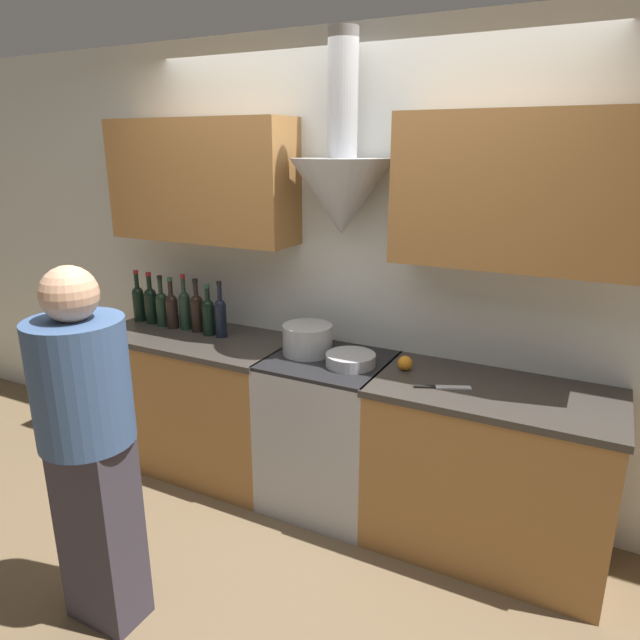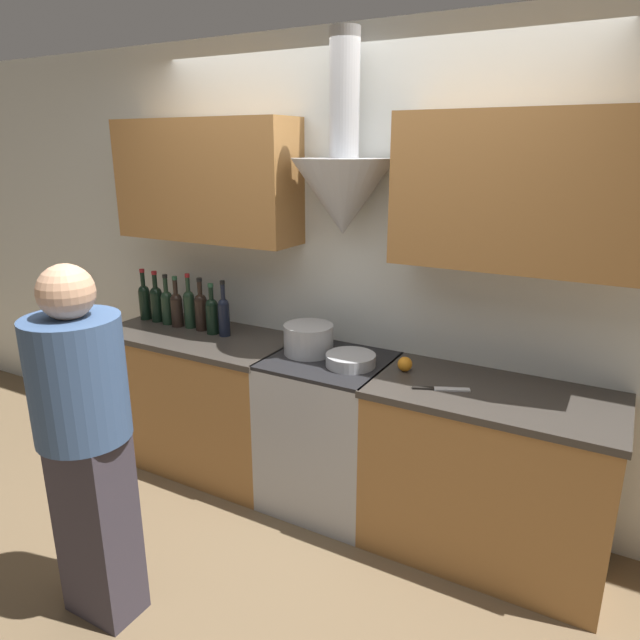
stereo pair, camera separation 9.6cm
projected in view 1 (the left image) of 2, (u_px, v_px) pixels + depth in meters
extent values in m
plane|color=brown|center=(299.00, 533.00, 3.07)|extent=(12.00, 12.00, 0.00)
cube|color=silver|center=(354.00, 273.00, 3.27)|extent=(8.40, 0.06, 2.60)
cone|color=#A8AAAF|center=(342.00, 197.00, 2.98)|extent=(0.55, 0.55, 0.39)
cylinder|color=#A8AAAF|center=(343.00, 94.00, 2.84)|extent=(0.15, 0.15, 0.61)
cube|color=#9E6B38|center=(202.00, 181.00, 3.37)|extent=(1.19, 0.32, 0.70)
cube|color=#9E6B38|center=(520.00, 191.00, 2.58)|extent=(1.14, 0.32, 0.70)
cube|color=#9E6B38|center=(200.00, 403.00, 3.64)|extent=(1.19, 0.60, 0.85)
cube|color=#38332D|center=(195.00, 338.00, 3.51)|extent=(1.21, 0.62, 0.03)
cube|color=#9E6B38|center=(487.00, 474.00, 2.85)|extent=(1.14, 0.60, 0.85)
cube|color=#38332D|center=(495.00, 393.00, 2.72)|extent=(1.16, 0.62, 0.03)
cube|color=#A8AAAF|center=(328.00, 433.00, 3.24)|extent=(0.64, 0.60, 0.86)
cube|color=black|center=(303.00, 463.00, 3.00)|extent=(0.45, 0.01, 0.39)
cube|color=black|center=(328.00, 361.00, 3.11)|extent=(0.64, 0.60, 0.02)
cube|color=#A8AAAF|center=(349.00, 356.00, 3.36)|extent=(0.64, 0.06, 0.10)
cylinder|color=black|center=(139.00, 306.00, 3.76)|extent=(0.07, 0.07, 0.20)
sphere|color=black|center=(138.00, 292.00, 3.74)|extent=(0.07, 0.07, 0.07)
cylinder|color=black|center=(137.00, 282.00, 3.71)|extent=(0.03, 0.03, 0.11)
cylinder|color=maroon|center=(136.00, 272.00, 3.70)|extent=(0.03, 0.03, 0.02)
cylinder|color=black|center=(151.00, 308.00, 3.72)|extent=(0.08, 0.08, 0.19)
sphere|color=black|center=(150.00, 294.00, 3.69)|extent=(0.08, 0.08, 0.08)
cylinder|color=black|center=(149.00, 284.00, 3.67)|extent=(0.03, 0.03, 0.10)
cylinder|color=maroon|center=(148.00, 274.00, 3.65)|extent=(0.03, 0.03, 0.02)
cylinder|color=black|center=(162.00, 312.00, 3.67)|extent=(0.07, 0.07, 0.18)
sphere|color=black|center=(161.00, 298.00, 3.64)|extent=(0.07, 0.07, 0.07)
cylinder|color=black|center=(160.00, 287.00, 3.62)|extent=(0.03, 0.03, 0.11)
cylinder|color=black|center=(159.00, 277.00, 3.60)|extent=(0.03, 0.03, 0.02)
cylinder|color=black|center=(172.00, 314.00, 3.62)|extent=(0.08, 0.08, 0.18)
sphere|color=black|center=(171.00, 300.00, 3.59)|extent=(0.07, 0.07, 0.07)
cylinder|color=black|center=(170.00, 289.00, 3.57)|extent=(0.03, 0.03, 0.11)
cylinder|color=#234C33|center=(170.00, 279.00, 3.55)|extent=(0.03, 0.03, 0.02)
cylinder|color=black|center=(185.00, 313.00, 3.59)|extent=(0.07, 0.07, 0.21)
sphere|color=black|center=(184.00, 297.00, 3.56)|extent=(0.07, 0.07, 0.07)
cylinder|color=black|center=(183.00, 287.00, 3.54)|extent=(0.03, 0.03, 0.11)
cylinder|color=maroon|center=(182.00, 276.00, 3.52)|extent=(0.03, 0.03, 0.02)
cylinder|color=black|center=(197.00, 316.00, 3.55)|extent=(0.08, 0.08, 0.20)
sphere|color=black|center=(196.00, 301.00, 3.52)|extent=(0.07, 0.07, 0.07)
cylinder|color=black|center=(196.00, 290.00, 3.50)|extent=(0.03, 0.03, 0.10)
cylinder|color=black|center=(195.00, 281.00, 3.48)|extent=(0.03, 0.03, 0.02)
cylinder|color=black|center=(209.00, 320.00, 3.48)|extent=(0.08, 0.08, 0.18)
sphere|color=black|center=(208.00, 306.00, 3.46)|extent=(0.07, 0.07, 0.07)
cylinder|color=black|center=(207.00, 295.00, 3.44)|extent=(0.03, 0.03, 0.09)
cylinder|color=#234C33|center=(207.00, 286.00, 3.42)|extent=(0.03, 0.03, 0.02)
cylinder|color=black|center=(221.00, 321.00, 3.44)|extent=(0.07, 0.07, 0.20)
sphere|color=black|center=(220.00, 305.00, 3.41)|extent=(0.07, 0.07, 0.07)
cylinder|color=black|center=(219.00, 294.00, 3.39)|extent=(0.03, 0.03, 0.11)
cylinder|color=black|center=(219.00, 283.00, 3.37)|extent=(0.03, 0.03, 0.02)
cylinder|color=#A8AAAF|center=(307.00, 339.00, 3.17)|extent=(0.28, 0.28, 0.17)
cylinder|color=#A8AAAF|center=(351.00, 360.00, 3.01)|extent=(0.26, 0.26, 0.06)
sphere|color=orange|center=(405.00, 363.00, 2.94)|extent=(0.08, 0.08, 0.08)
cube|color=silver|center=(453.00, 387.00, 2.73)|extent=(0.17, 0.10, 0.01)
cube|color=black|center=(425.00, 387.00, 2.74)|extent=(0.10, 0.06, 0.01)
cube|color=#38333D|center=(101.00, 531.00, 2.42)|extent=(0.32, 0.21, 0.86)
cylinder|color=#38517A|center=(81.00, 382.00, 2.22)|extent=(0.38, 0.38, 0.51)
sphere|color=tan|center=(69.00, 294.00, 2.12)|extent=(0.22, 0.22, 0.22)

